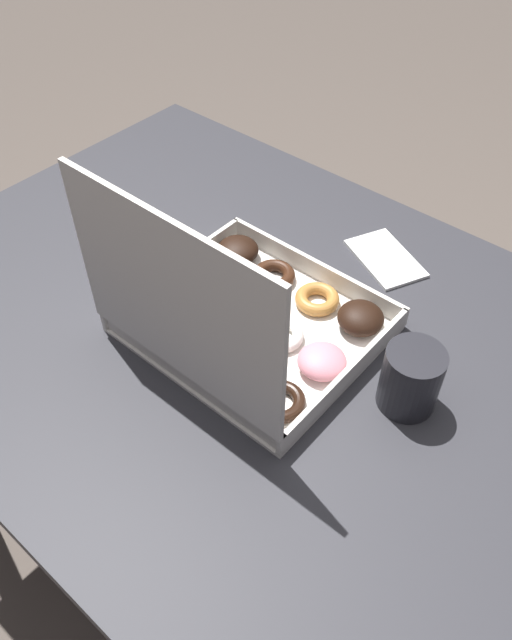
{
  "coord_description": "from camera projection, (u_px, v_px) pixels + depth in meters",
  "views": [
    {
      "loc": [
        -0.47,
        0.51,
        1.47
      ],
      "look_at": [
        -0.03,
        -0.0,
        0.76
      ],
      "focal_mm": 35.0,
      "sensor_mm": 36.0,
      "label": 1
    }
  ],
  "objects": [
    {
      "name": "donut_box",
      "position": [
        244.0,
        316.0,
        0.94
      ],
      "size": [
        0.36,
        0.32,
        0.31
      ],
      "color": "silver",
      "rests_on": "dining_table"
    },
    {
      "name": "paper_napkin",
      "position": [
        385.0,
        258.0,
        1.11
      ],
      "size": [
        0.17,
        0.14,
        0.01
      ],
      "color": "white",
      "rests_on": "dining_table"
    },
    {
      "name": "dining_table",
      "position": [
        242.0,
        360.0,
        1.07
      ],
      "size": [
        1.22,
        0.9,
        0.74
      ],
      "color": "#2D2D33",
      "rests_on": "ground_plane"
    },
    {
      "name": "coffee_mug",
      "position": [
        411.0,
        378.0,
        0.85
      ],
      "size": [
        0.08,
        0.08,
        0.1
      ],
      "color": "#232328",
      "rests_on": "dining_table"
    },
    {
      "name": "ground_plane",
      "position": [
        246.0,
        530.0,
        1.54
      ],
      "size": [
        8.0,
        8.0,
        0.0
      ],
      "primitive_type": "plane",
      "color": "#564C44"
    }
  ]
}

